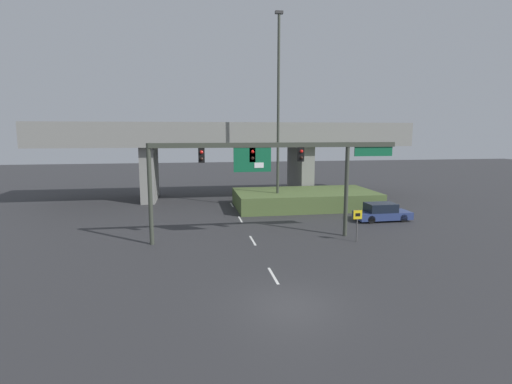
% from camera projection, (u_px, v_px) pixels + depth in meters
% --- Properties ---
extents(ground_plane, '(160.00, 160.00, 0.00)m').
position_uv_depth(ground_plane, '(290.00, 304.00, 16.96)').
color(ground_plane, '#2D2D30').
extents(lane_markings, '(0.14, 22.50, 0.01)m').
position_uv_depth(lane_markings, '(246.00, 229.00, 30.08)').
color(lane_markings, silver).
rests_on(lane_markings, ground).
extents(signal_gantry, '(16.69, 0.44, 6.54)m').
position_uv_depth(signal_gantry, '(269.00, 161.00, 26.36)').
color(signal_gantry, '#383D33').
rests_on(signal_gantry, ground).
extents(speed_limit_sign, '(0.60, 0.11, 2.19)m').
position_uv_depth(speed_limit_sign, '(357.00, 221.00, 26.30)').
color(speed_limit_sign, '#4C4C4C').
rests_on(speed_limit_sign, ground).
extents(highway_light_pole_near, '(0.70, 0.36, 17.68)m').
position_uv_depth(highway_light_pole_near, '(278.00, 110.00, 36.08)').
color(highway_light_pole_near, '#383D33').
rests_on(highway_light_pole_near, ground).
extents(overpass_bridge, '(39.08, 8.04, 8.18)m').
position_uv_depth(overpass_bridge, '(227.00, 144.00, 43.45)').
color(overpass_bridge, gray).
rests_on(overpass_bridge, ground).
extents(grass_embankment, '(13.34, 7.17, 1.56)m').
position_uv_depth(grass_embankment, '(305.00, 199.00, 38.63)').
color(grass_embankment, '#4C6033').
rests_on(grass_embankment, ground).
extents(parked_sedan_near_right, '(4.52, 1.95, 1.46)m').
position_uv_depth(parked_sedan_near_right, '(382.00, 213.00, 32.76)').
color(parked_sedan_near_right, navy).
rests_on(parked_sedan_near_right, ground).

